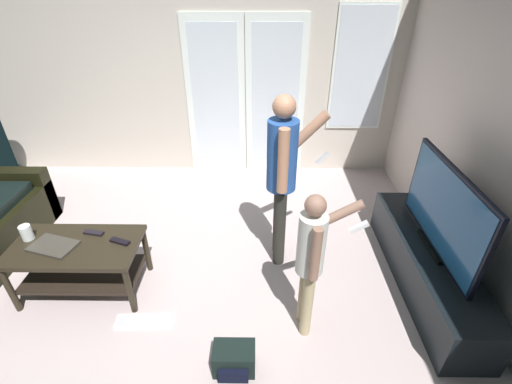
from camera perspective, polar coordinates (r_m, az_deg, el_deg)
ground_plane at (r=3.28m, az=-14.58°, el=-15.55°), size 5.29×4.75×0.02m
wall_back_with_doors at (r=4.64m, az=-8.47°, el=18.45°), size 5.29×0.09×2.69m
coffee_table at (r=3.30m, az=-26.82°, el=-9.40°), size 1.02×0.55×0.49m
tv_stand at (r=3.43m, az=25.79°, el=-10.77°), size 0.42×1.75×0.41m
flat_screen_tv at (r=3.11m, az=28.17°, el=-2.77°), size 0.08×1.20×0.73m
person_adult at (r=2.97m, az=4.39°, el=3.61°), size 0.55×0.43×1.59m
person_child at (r=2.46m, az=9.06°, el=-10.08°), size 0.51×0.35×1.20m
backpack at (r=2.67m, az=-3.58°, el=-25.50°), size 0.29×0.22×0.21m
loose_keyboard at (r=3.10m, az=-17.82°, el=-19.26°), size 0.44×0.15×0.02m
laptop_closed at (r=3.26m, az=-30.04°, el=-7.62°), size 0.40×0.31×0.02m
cup_near_edge at (r=3.44m, az=-33.22°, el=-5.52°), size 0.09×0.09×0.13m
tv_remote_black at (r=3.09m, az=-21.22°, el=-7.48°), size 0.18×0.11×0.02m
dvd_remote_slim at (r=3.27m, az=-24.84°, el=-6.02°), size 0.18×0.08×0.02m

